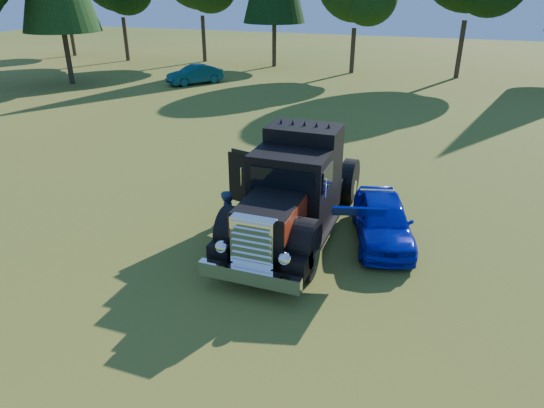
{
  "coord_description": "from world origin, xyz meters",
  "views": [
    {
      "loc": [
        3.75,
        -10.33,
        6.69
      ],
      "look_at": [
        -0.22,
        0.5,
        1.4
      ],
      "focal_mm": 32.0,
      "sensor_mm": 36.0,
      "label": 1
    }
  ],
  "objects_px": {
    "spectator_near": "(229,219)",
    "distant_teal_car": "(195,75)",
    "diamond_t_truck": "(294,193)",
    "spectator_far": "(254,189)",
    "hotrod_coupe": "(383,220)"
  },
  "relations": [
    {
      "from": "diamond_t_truck",
      "to": "spectator_near",
      "type": "height_order",
      "value": "diamond_t_truck"
    },
    {
      "from": "diamond_t_truck",
      "to": "spectator_far",
      "type": "height_order",
      "value": "diamond_t_truck"
    },
    {
      "from": "diamond_t_truck",
      "to": "hotrod_coupe",
      "type": "xyz_separation_m",
      "value": [
        2.47,
        0.47,
        -0.63
      ]
    },
    {
      "from": "hotrod_coupe",
      "to": "distant_teal_car",
      "type": "distance_m",
      "value": 24.84
    },
    {
      "from": "spectator_near",
      "to": "spectator_far",
      "type": "bearing_deg",
      "value": -7.72
    },
    {
      "from": "spectator_near",
      "to": "distant_teal_car",
      "type": "bearing_deg",
      "value": 17.8
    },
    {
      "from": "diamond_t_truck",
      "to": "distant_teal_car",
      "type": "bearing_deg",
      "value": 125.2
    },
    {
      "from": "distant_teal_car",
      "to": "spectator_near",
      "type": "bearing_deg",
      "value": -23.65
    },
    {
      "from": "hotrod_coupe",
      "to": "distant_teal_car",
      "type": "bearing_deg",
      "value": 130.5
    },
    {
      "from": "diamond_t_truck",
      "to": "distant_teal_car",
      "type": "distance_m",
      "value": 23.71
    },
    {
      "from": "diamond_t_truck",
      "to": "spectator_far",
      "type": "distance_m",
      "value": 1.88
    },
    {
      "from": "hotrod_coupe",
      "to": "distant_teal_car",
      "type": "xyz_separation_m",
      "value": [
        -16.13,
        18.89,
        0.01
      ]
    },
    {
      "from": "spectator_far",
      "to": "distant_teal_car",
      "type": "height_order",
      "value": "spectator_far"
    },
    {
      "from": "spectator_near",
      "to": "spectator_far",
      "type": "relative_size",
      "value": 1.04
    },
    {
      "from": "diamond_t_truck",
      "to": "spectator_far",
      "type": "xyz_separation_m",
      "value": [
        -1.59,
        0.89,
        -0.48
      ]
    }
  ]
}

